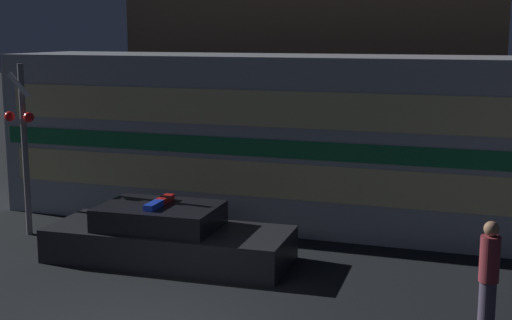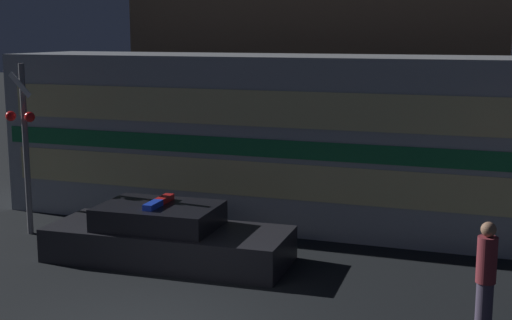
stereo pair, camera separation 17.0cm
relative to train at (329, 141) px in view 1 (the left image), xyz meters
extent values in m
cube|color=#999EA5|center=(0.00, 0.01, 0.00)|extent=(16.44, 3.09, 4.08)
cube|color=#19723F|center=(0.00, -1.55, 0.00)|extent=(16.11, 0.03, 0.41)
cube|color=beige|center=(0.00, -1.55, -0.73)|extent=(15.62, 0.02, 0.82)
cube|color=beige|center=(0.00, -1.55, 0.90)|extent=(15.62, 0.02, 0.82)
cube|color=black|center=(-2.39, -3.95, -1.69)|extent=(5.05, 2.09, 0.69)
cube|color=black|center=(-2.59, -3.96, -1.12)|extent=(2.46, 1.75, 0.46)
cube|color=blue|center=(-2.58, -4.24, -0.83)|extent=(0.22, 0.57, 0.12)
cube|color=red|center=(-2.60, -3.68, -0.83)|extent=(0.22, 0.57, 0.12)
cylinder|color=#3F384C|center=(3.85, -5.65, -1.61)|extent=(0.26, 0.26, 0.86)
cylinder|color=maroon|center=(3.85, -5.65, -0.82)|extent=(0.31, 0.31, 0.72)
sphere|color=#8C664C|center=(3.85, -5.65, -0.34)|extent=(0.23, 0.23, 0.23)
cylinder|color=slate|center=(-6.32, -3.26, -0.07)|extent=(0.13, 0.13, 3.94)
sphere|color=red|center=(-6.58, -3.39, 0.72)|extent=(0.23, 0.23, 0.23)
sphere|color=red|center=(-6.07, -3.39, 0.72)|extent=(0.23, 0.23, 0.23)
cube|color=white|center=(-6.32, -3.34, 1.43)|extent=(0.58, 0.03, 0.58)
cube|color=brown|center=(-1.87, 6.32, 2.60)|extent=(11.66, 4.48, 9.28)
camera|label=1|loc=(3.89, -16.64, 2.58)|focal=50.00mm
camera|label=2|loc=(4.05, -16.59, 2.58)|focal=50.00mm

